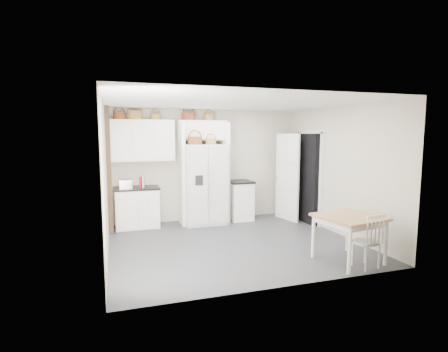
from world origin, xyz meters
name	(u,v)px	position (x,y,z in m)	size (l,w,h in m)	color
floor	(234,243)	(0.00, 0.00, 0.00)	(4.50, 4.50, 0.00)	#434447
ceiling	(234,103)	(0.00, 0.00, 2.60)	(4.50, 4.50, 0.00)	white
wall_back	(206,165)	(0.00, 2.00, 1.30)	(4.50, 4.50, 0.00)	beige
wall_left	(105,179)	(-2.25, 0.00, 1.30)	(4.00, 4.00, 0.00)	beige
wall_right	(338,171)	(2.25, 0.00, 1.30)	(4.00, 4.00, 0.00)	beige
refrigerator	(204,184)	(-0.15, 1.63, 0.91)	(0.94, 0.75, 1.81)	silver
base_cab_left	(137,208)	(-1.65, 1.70, 0.43)	(0.92, 0.58, 0.85)	white
base_cab_right	(240,201)	(0.75, 1.70, 0.45)	(0.51, 0.61, 0.89)	white
dining_table	(349,239)	(1.44, -1.45, 0.37)	(0.90, 0.90, 0.75)	#A97544
windsor_chair	(366,242)	(1.53, -1.75, 0.40)	(0.39, 0.36, 0.80)	white
counter_left	(137,188)	(-1.65, 1.70, 0.87)	(0.96, 0.62, 0.04)	black
counter_right	(240,182)	(0.75, 1.70, 0.91)	(0.55, 0.65, 0.04)	black
toaster	(126,184)	(-1.88, 1.61, 0.98)	(0.26, 0.15, 0.18)	silver
cookbook_red	(141,182)	(-1.57, 1.62, 1.01)	(0.03, 0.16, 0.24)	#B0131C
cookbook_cream	(143,182)	(-1.51, 1.62, 1.02)	(0.04, 0.17, 0.25)	#C8B29A
basket_upper_a	(119,116)	(-1.95, 1.83, 2.42)	(0.26, 0.26, 0.15)	brown
basket_upper_b	(135,115)	(-1.64, 1.83, 2.45)	(0.32, 0.32, 0.19)	brown
basket_upper_c	(155,117)	(-1.19, 1.83, 2.42)	(0.23, 0.23, 0.13)	brown
basket_bridge_a	(189,116)	(-0.46, 1.83, 2.43)	(0.30, 0.30, 0.17)	brown
basket_bridge_b	(209,117)	(0.02, 1.83, 2.42)	(0.24, 0.24, 0.14)	brown
basket_fridge_a	(195,141)	(-0.38, 1.53, 1.90)	(0.32, 0.32, 0.17)	brown
basket_fridge_b	(211,141)	(-0.02, 1.53, 1.88)	(0.24, 0.24, 0.13)	brown
upper_cabinet	(142,140)	(-1.50, 1.83, 1.90)	(1.40, 0.34, 0.90)	white
bridge_cabinet	(202,130)	(-0.15, 1.83, 2.12)	(1.12, 0.34, 0.45)	white
fridge_panel_left	(181,174)	(-0.66, 1.70, 1.15)	(0.08, 0.60, 2.30)	white
fridge_panel_right	(225,172)	(0.36, 1.70, 1.15)	(0.08, 0.60, 2.30)	white
trim_post	(109,171)	(-2.20, 1.35, 1.30)	(0.09, 0.09, 2.60)	#3C2514
doorway_void	(308,178)	(2.16, 1.00, 1.02)	(0.18, 0.85, 2.05)	black
door_slab	(287,177)	(1.80, 1.33, 1.02)	(0.80, 0.04, 2.05)	white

